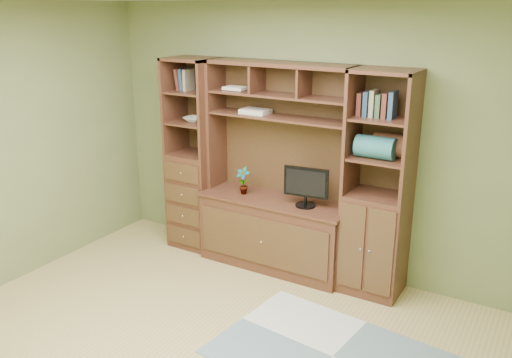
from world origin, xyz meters
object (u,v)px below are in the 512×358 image
Objects in this scene: center_hutch at (275,170)px; monitor at (306,180)px; right_tower at (378,186)px; left_tower at (194,155)px.

center_hutch is 3.88× the size of monitor.
right_tower is at bearing 2.23° from center_hutch.
left_tower is at bearing 180.00° from right_tower.
monitor is at bearing -5.60° from center_hutch.
center_hutch is 1.00× the size of right_tower.
monitor is (0.36, -0.03, -0.03)m from center_hutch.
left_tower is 3.88× the size of monitor.
left_tower is (-1.00, 0.04, 0.00)m from center_hutch.
center_hutch is at bearing 166.99° from monitor.
center_hutch reaches higher than monitor.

